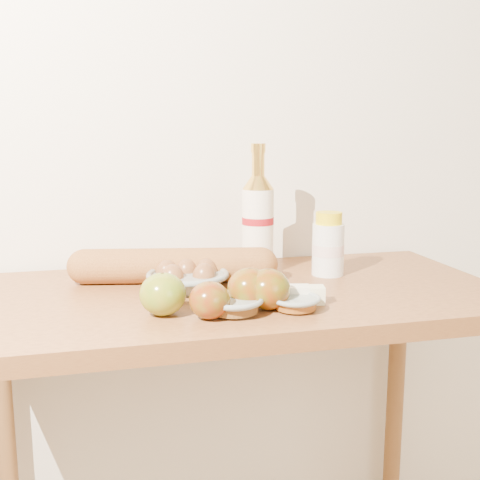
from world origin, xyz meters
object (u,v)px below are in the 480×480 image
(egg_bowl, at_px, (188,278))
(baguette, at_px, (173,266))
(cream_bottle, at_px, (328,246))
(table, at_px, (237,342))
(bourbon_bottle, at_px, (258,221))

(egg_bowl, relative_size, baguette, 0.40)
(cream_bottle, height_order, egg_bowl, cream_bottle)
(egg_bowl, xyz_separation_m, baguette, (-0.02, 0.07, 0.01))
(table, relative_size, baguette, 2.40)
(baguette, bearing_deg, bourbon_bottle, 22.23)
(table, distance_m, egg_bowl, 0.19)
(table, xyz_separation_m, egg_bowl, (-0.11, 0.03, 0.15))
(bourbon_bottle, bearing_deg, table, -144.10)
(table, xyz_separation_m, bourbon_bottle, (0.09, 0.14, 0.25))
(bourbon_bottle, height_order, baguette, bourbon_bottle)
(table, bearing_deg, baguette, 142.24)
(table, height_order, egg_bowl, egg_bowl)
(cream_bottle, bearing_deg, table, -164.29)
(bourbon_bottle, bearing_deg, cream_bottle, -42.07)
(bourbon_bottle, relative_size, egg_bowl, 1.61)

